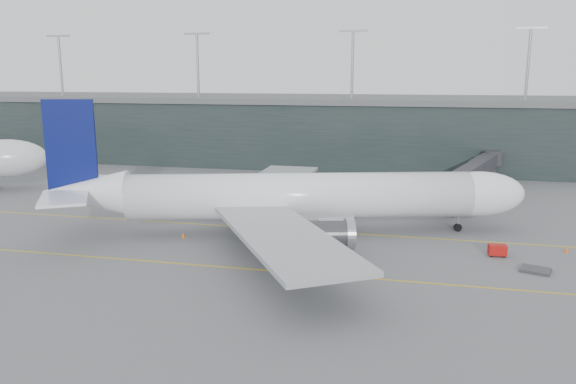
# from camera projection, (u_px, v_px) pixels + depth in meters

# --- Properties ---
(ground) EXTENTS (320.00, 320.00, 0.00)m
(ground) POSITION_uv_depth(u_px,v_px,m) (275.00, 221.00, 78.98)
(ground) COLOR #5B5B60
(ground) RESTS_ON ground
(taxiline_a) EXTENTS (160.00, 0.25, 0.02)m
(taxiline_a) POSITION_uv_depth(u_px,v_px,m) (268.00, 228.00, 75.16)
(taxiline_a) COLOR gold
(taxiline_a) RESTS_ON ground
(taxiline_b) EXTENTS (160.00, 0.25, 0.02)m
(taxiline_b) POSITION_uv_depth(u_px,v_px,m) (229.00, 267.00, 59.89)
(taxiline_b) COLOR gold
(taxiline_b) RESTS_ON ground
(taxiline_lead_main) EXTENTS (0.25, 60.00, 0.02)m
(taxiline_lead_main) POSITION_uv_depth(u_px,v_px,m) (331.00, 194.00, 96.98)
(taxiline_lead_main) COLOR gold
(taxiline_lead_main) RESTS_ON ground
(terminal) EXTENTS (240.00, 36.00, 29.00)m
(terminal) POSITION_uv_depth(u_px,v_px,m) (335.00, 129.00, 132.77)
(terminal) COLOR #1C2726
(terminal) RESTS_ON ground
(main_aircraft) EXTENTS (60.73, 55.86, 17.30)m
(main_aircraft) POSITION_uv_depth(u_px,v_px,m) (297.00, 197.00, 71.73)
(main_aircraft) COLOR white
(main_aircraft) RESTS_ON ground
(jet_bridge) EXTENTS (14.19, 43.33, 5.85)m
(jet_bridge) POSITION_uv_depth(u_px,v_px,m) (459.00, 172.00, 93.10)
(jet_bridge) COLOR #2B2B30
(jet_bridge) RESTS_ON ground
(gse_cart) EXTENTS (2.05, 1.41, 1.32)m
(gse_cart) POSITION_uv_depth(u_px,v_px,m) (497.00, 250.00, 63.53)
(gse_cart) COLOR #A60E0B
(gse_cart) RESTS_ON ground
(baggage_dolly) EXTENTS (3.47, 3.11, 0.29)m
(baggage_dolly) POSITION_uv_depth(u_px,v_px,m) (536.00, 270.00, 58.67)
(baggage_dolly) COLOR #323236
(baggage_dolly) RESTS_ON ground
(uld_a) EXTENTS (2.53, 2.30, 1.88)m
(uld_a) POSITION_uv_depth(u_px,v_px,m) (259.00, 196.00, 90.66)
(uld_a) COLOR #38393D
(uld_a) RESTS_ON ground
(uld_b) EXTENTS (2.17, 1.88, 1.73)m
(uld_b) POSITION_uv_depth(u_px,v_px,m) (275.00, 197.00, 90.38)
(uld_b) COLOR #38393D
(uld_b) RESTS_ON ground
(uld_c) EXTENTS (2.14, 1.77, 1.84)m
(uld_c) POSITION_uv_depth(u_px,v_px,m) (281.00, 199.00, 88.29)
(uld_c) COLOR #38393D
(uld_c) RESTS_ON ground
(cone_nose) EXTENTS (0.49, 0.49, 0.78)m
(cone_nose) POSITION_uv_depth(u_px,v_px,m) (567.00, 249.00, 64.86)
(cone_nose) COLOR #FD500E
(cone_nose) RESTS_ON ground
(cone_wing_stbd) EXTENTS (0.41, 0.41, 0.65)m
(cone_wing_stbd) POSITION_uv_depth(u_px,v_px,m) (316.00, 274.00, 57.00)
(cone_wing_stbd) COLOR orange
(cone_wing_stbd) RESTS_ON ground
(cone_wing_port) EXTENTS (0.47, 0.47, 0.74)m
(cone_wing_port) POSITION_uv_depth(u_px,v_px,m) (347.00, 207.00, 85.85)
(cone_wing_port) COLOR #EA500D
(cone_wing_port) RESTS_ON ground
(cone_tail) EXTENTS (0.47, 0.47, 0.75)m
(cone_tail) POSITION_uv_depth(u_px,v_px,m) (183.00, 235.00, 70.75)
(cone_tail) COLOR orange
(cone_tail) RESTS_ON ground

